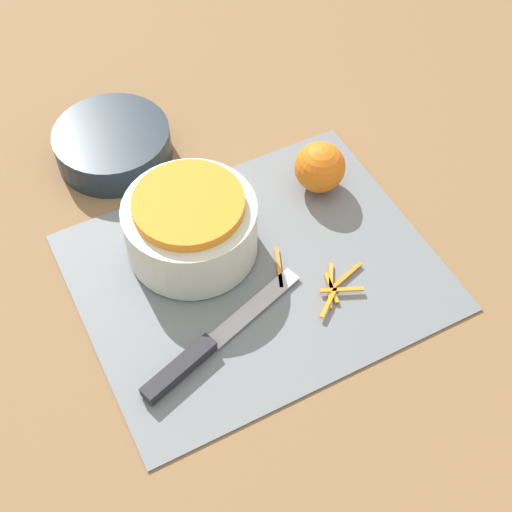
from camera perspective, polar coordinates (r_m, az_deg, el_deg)
ground_plane at (r=0.92m, az=0.00°, el=-1.34°), size 4.00×4.00×0.00m
cutting_board at (r=0.92m, az=0.00°, el=-1.23°), size 0.45×0.36×0.01m
bowl_speckled at (r=0.91m, az=-5.25°, el=2.48°), size 0.17×0.17×0.09m
bowl_dark at (r=1.06m, az=-11.36°, el=8.75°), size 0.17×0.17×0.05m
knife at (r=0.85m, az=-4.74°, el=-7.83°), size 0.24×0.10×0.02m
orange_left at (r=0.99m, az=5.13°, el=7.10°), size 0.07×0.07×0.07m
peel_pile at (r=0.91m, az=5.55°, el=-2.23°), size 0.11×0.12×0.01m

